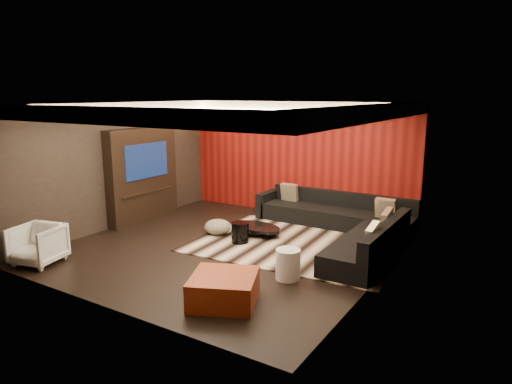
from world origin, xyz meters
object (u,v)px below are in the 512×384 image
Objects in this scene: sectional_sofa at (345,225)px; armchair at (38,245)px; white_side_table at (288,264)px; orange_ottoman at (224,289)px; coffee_table at (258,230)px; drum_stool at (240,232)px.

armchair is at bearing -133.42° from sectional_sofa.
white_side_table reaches higher than orange_ottoman.
orange_ottoman is at bearing -67.16° from coffee_table.
drum_stool is 0.54× the size of armchair.
coffee_table is at bearing 40.62° from armchair.
orange_ottoman is at bearing -6.56° from armchair.
white_side_table is at bearing -46.50° from coffee_table.
armchair is 0.21× the size of sectional_sofa.
coffee_table is 2.70× the size of drum_stool.
drum_stool is at bearing -138.13° from sectional_sofa.
orange_ottoman is 0.25× the size of sectional_sofa.
drum_stool is at bearing -92.66° from coffee_table.
armchair is (-2.43, -2.84, 0.12)m from drum_stool.
drum_stool is at bearing 118.74° from orange_ottoman.
armchair reaches higher than drum_stool.
sectional_sofa is (-0.01, 2.60, 0.01)m from white_side_table.
coffee_table is at bearing 133.50° from white_side_table.
orange_ottoman is at bearing -61.26° from drum_stool.
sectional_sofa reaches higher than armchair.
coffee_table is 0.65m from drum_stool.
white_side_table is at bearing -89.80° from sectional_sofa.
armchair is (-4.11, -1.74, 0.10)m from white_side_table.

